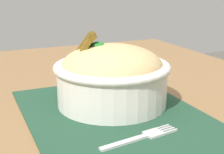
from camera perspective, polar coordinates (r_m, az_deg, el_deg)
name	(u,v)px	position (r m, az deg, el deg)	size (l,w,h in m)	color
placemat	(118,118)	(0.55, 1.03, -7.00)	(0.40, 0.28, 0.00)	#1E422D
bowl	(112,74)	(0.58, -0.05, 0.44)	(0.22, 0.22, 0.13)	silver
fork	(143,137)	(0.48, 5.31, -10.20)	(0.03, 0.13, 0.00)	silver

